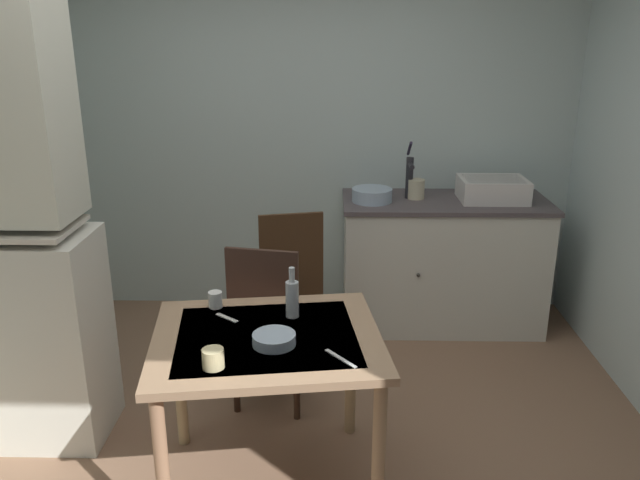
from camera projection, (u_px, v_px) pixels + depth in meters
ground_plane at (280, 462)px, 3.11m from camera, size 4.90×4.90×0.00m
wall_back at (298, 127)px, 4.54m from camera, size 4.00×0.10×2.68m
counter_cabinet at (442, 262)px, 4.45m from camera, size 1.39×0.64×0.91m
sink_basin at (493, 189)px, 4.28m from camera, size 0.44×0.34×0.15m
hand_pump at (410, 174)px, 4.30m from camera, size 0.05×0.27×0.39m
mixing_bowl_counter at (372, 195)px, 4.26m from camera, size 0.27×0.27×0.09m
stoneware_crock at (416, 189)px, 4.32m from camera, size 0.11×0.11×0.13m
dining_table at (267, 357)px, 2.77m from camera, size 1.08×0.95×0.76m
chair_far_side at (270, 323)px, 3.42m from camera, size 0.47×0.47×0.97m
chair_by_counter at (289, 283)px, 3.93m from camera, size 0.48×0.48×0.99m
serving_bowl_wide at (274, 339)px, 2.65m from camera, size 0.18×0.18×0.05m
teacup_cream at (215, 300)px, 3.00m from camera, size 0.06×0.06×0.08m
teacup_mint at (213, 359)px, 2.47m from camera, size 0.09×0.09×0.08m
glass_bottle at (292, 297)px, 2.89m from camera, size 0.06×0.06×0.24m
table_knife at (341, 358)px, 2.54m from camera, size 0.13×0.15×0.00m
teaspoon_near_bowl at (227, 318)px, 2.89m from camera, size 0.12×0.10×0.00m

